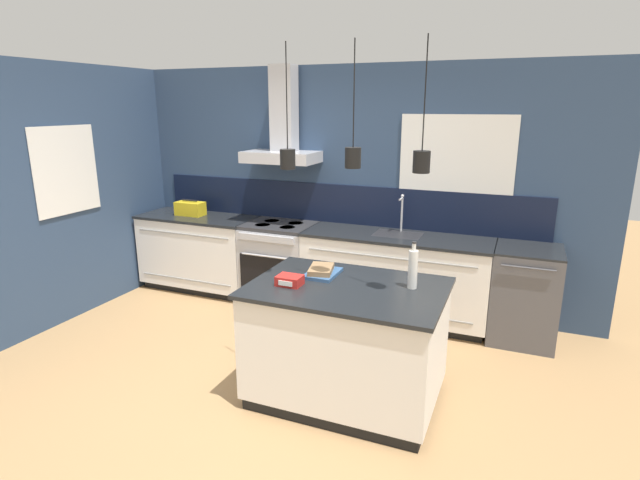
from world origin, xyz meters
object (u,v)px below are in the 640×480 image
(red_supply_box, at_px, (290,280))
(yellow_toolbox, at_px, (190,209))
(dishwasher, at_px, (524,294))
(book_stack, at_px, (322,271))
(oven_range, at_px, (280,263))
(bottle_on_island, at_px, (413,268))

(red_supply_box, xyz_separation_m, yellow_toolbox, (-2.14, 1.71, 0.05))
(dishwasher, xyz_separation_m, book_stack, (-1.49, -1.42, 0.48))
(oven_range, xyz_separation_m, dishwasher, (2.58, 0.00, -0.00))
(oven_range, xyz_separation_m, yellow_toolbox, (-1.19, 0.00, 0.54))
(dishwasher, bearing_deg, yellow_toolbox, 180.00)
(oven_range, bearing_deg, bottle_on_island, -38.50)
(oven_range, relative_size, red_supply_box, 5.01)
(dishwasher, relative_size, red_supply_box, 5.01)
(book_stack, distance_m, red_supply_box, 0.33)
(dishwasher, bearing_deg, red_supply_box, -133.54)
(yellow_toolbox, bearing_deg, dishwasher, -0.00)
(book_stack, bearing_deg, bottle_on_island, -1.19)
(red_supply_box, height_order, yellow_toolbox, yellow_toolbox)
(book_stack, xyz_separation_m, yellow_toolbox, (-2.28, 1.42, 0.05))
(red_supply_box, relative_size, yellow_toolbox, 0.53)
(dishwasher, height_order, bottle_on_island, bottle_on_island)
(oven_range, distance_m, bottle_on_island, 2.37)
(dishwasher, distance_m, yellow_toolbox, 3.81)
(dishwasher, distance_m, book_stack, 2.12)
(bottle_on_island, bearing_deg, book_stack, 178.81)
(bottle_on_island, xyz_separation_m, book_stack, (-0.71, 0.01, -0.12))
(bottle_on_island, relative_size, book_stack, 1.08)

